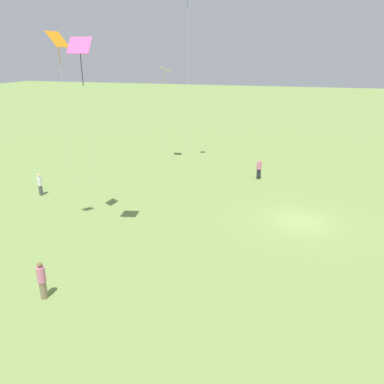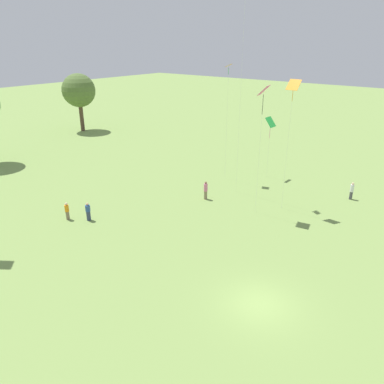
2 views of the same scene
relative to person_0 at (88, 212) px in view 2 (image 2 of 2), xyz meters
name	(u,v)px [view 2 (image 2 of 2)]	position (x,y,z in m)	size (l,w,h in m)	color
ground_plane	(260,304)	(-0.70, -17.37, -0.82)	(240.00, 240.00, 0.00)	#7A994C
tree_2	(79,91)	(21.22, 29.50, 5.98)	(5.53, 5.53, 9.63)	brown
person_0	(88,212)	(0.00, 0.00, 0.00)	(0.53, 0.53, 1.67)	#333D5B
person_2	(352,191)	(19.15, -16.64, 0.07)	(0.46, 0.46, 1.77)	#4C4C51
person_4	(206,190)	(10.19, -5.27, 0.11)	(0.52, 0.52, 1.86)	#847056
person_5	(67,211)	(-1.05, 1.58, -0.01)	(0.44, 0.44, 1.62)	#847056
kite_1	(228,73)	(16.42, -3.41, 10.73)	(0.89, 0.86, 12.49)	orange
kite_2	(263,95)	(10.57, -10.70, 9.80)	(1.26, 1.02, 11.36)	#E54C99
kite_3	(293,89)	(12.86, -12.21, 10.15)	(0.79, 1.12, 11.72)	orange
kite_6	(271,123)	(19.96, -6.86, 5.42)	(1.28, 0.79, 6.88)	green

